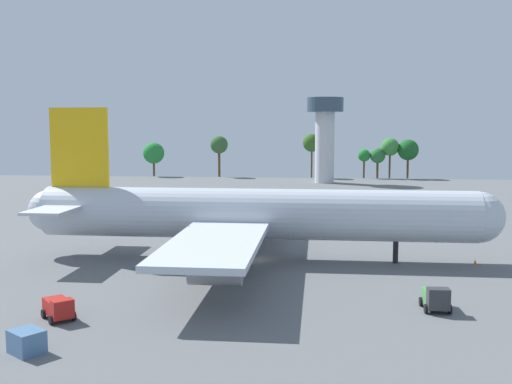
% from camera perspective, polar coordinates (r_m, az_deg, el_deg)
% --- Properties ---
extents(ground_plane, '(256.00, 256.00, 0.00)m').
position_cam_1_polar(ground_plane, '(81.37, 0.00, -6.46)').
color(ground_plane, slate).
extents(cargo_airplane, '(64.00, 56.53, 20.48)m').
position_cam_1_polar(cargo_airplane, '(80.24, -0.09, -2.16)').
color(cargo_airplane, silver).
rests_on(cargo_airplane, ground_plane).
extents(cargo_loader, '(2.65, 3.91, 2.50)m').
position_cam_1_polar(cargo_loader, '(62.05, 16.74, -9.65)').
color(cargo_loader, '#333338').
rests_on(cargo_loader, ground_plane).
extents(baggage_tug, '(4.40, 2.82, 2.18)m').
position_cam_1_polar(baggage_tug, '(109.95, 5.26, -2.53)').
color(baggage_tug, '#4C8C4C').
rests_on(baggage_tug, ground_plane).
extents(fuel_truck, '(3.89, 4.03, 2.17)m').
position_cam_1_polar(fuel_truck, '(59.77, -18.29, -10.41)').
color(fuel_truck, '#B21E19').
rests_on(fuel_truck, ground_plane).
extents(cargo_container_aft, '(3.36, 3.25, 1.87)m').
position_cam_1_polar(cargo_container_aft, '(52.35, -20.99, -13.16)').
color(cargo_container_aft, '#4C729E').
rests_on(cargo_container_aft, ground_plane).
extents(safety_cone_nose, '(0.45, 0.45, 0.64)m').
position_cam_1_polar(safety_cone_nose, '(83.74, 20.15, -6.27)').
color(safety_cone_nose, orange).
rests_on(safety_cone_nose, ground_plane).
extents(control_tower, '(11.42, 11.42, 26.76)m').
position_cam_1_polar(control_tower, '(190.42, 6.57, 5.92)').
color(control_tower, silver).
rests_on(control_tower, ground_plane).
extents(tree_line_backdrop, '(96.29, 7.57, 15.21)m').
position_cam_1_polar(tree_line_backdrop, '(208.80, 3.86, 4.05)').
color(tree_line_backdrop, '#51381E').
rests_on(tree_line_backdrop, ground_plane).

